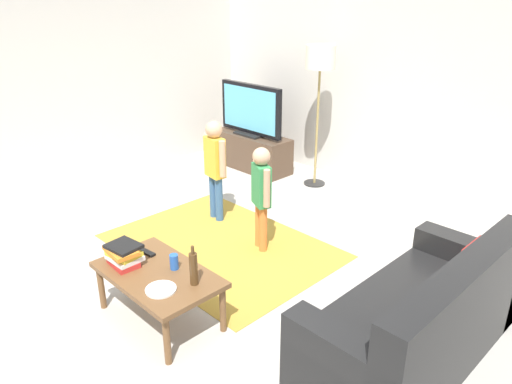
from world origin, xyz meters
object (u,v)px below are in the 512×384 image
Objects in this scene: tv_stand at (252,152)px; tv at (251,110)px; child_center at (261,190)px; book_stack at (123,255)px; tv_remote at (147,252)px; plate at (161,289)px; couch at (424,325)px; child_near_tv at (215,162)px; bottle at (194,268)px; floor_lamp at (320,65)px; coffee_table at (158,278)px; soda_can at (174,262)px.

tv_stand is 0.60m from tv.
book_stack is at bearing -91.05° from child_center.
plate is (0.52, -0.22, -0.00)m from tv_remote.
child_center is at bearing 169.69° from couch.
child_near_tv is 1.97m from bottle.
child_center is 3.55× the size of book_stack.
child_near_tv is (-0.11, -1.61, -0.87)m from floor_lamp.
book_stack is at bearing -156.67° from coffee_table.
child_center is at bearing -8.90° from child_near_tv.
coffee_table is (2.01, -2.94, 0.13)m from tv_stand.
bottle is at bearing -5.67° from tv_remote.
soda_can is (1.02, -2.97, -1.06)m from floor_lamp.
child_near_tv is 1.12× the size of coffee_table.
tv is at bearing 119.71° from book_stack.
book_stack is (1.73, -3.04, -0.34)m from tv.
tv reaches higher than coffee_table.
child_center is 1.38m from bottle.
plate is at bearing -0.21° from book_stack.
child_center is at bearing 107.57° from plate.
floor_lamp is at bearing 141.50° from couch.
coffee_table is 0.33m from book_stack.
book_stack is 0.50m from plate.
child_near_tv is at bearing 116.68° from book_stack.
child_center is at bearing 100.32° from coffee_table.
tv_stand is 3.68m from bottle.
tv_stand is at bearing 152.15° from couch.
tv_remote is at bearing 157.08° from plate.
book_stack reaches higher than tv_stand.
tv is 0.61× the size of couch.
soda_can is at bearing -53.89° from tv_stand.
couch is 2.79m from child_near_tv.
tv is at bearing 138.39° from child_center.
floor_lamp is at bearing 107.46° from coffee_table.
couch reaches higher than plate.
child_center reaches higher than couch.
plate is (0.47, -1.48, -0.20)m from child_center.
bottle is at bearing -66.64° from floor_lamp.
couch is at bearing 29.26° from soda_can.
tv is 3.67m from bottle.
soda_can is at bearing -50.40° from child_near_tv.
child_near_tv is (0.93, -1.45, 0.43)m from tv_stand.
plate is at bearing -69.63° from floor_lamp.
tv_stand is at bearing 129.33° from bottle.
couch is at bearing 38.52° from plate.
bottle is at bearing -50.67° from tv_stand.
tv_remote is (1.71, -2.84, 0.19)m from tv_stand.
floor_lamp reaches higher than coffee_table.
bottle is at bearing -145.41° from couch.
child_center is 1.40m from coffee_table.
plate is at bearing -114.38° from bottle.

